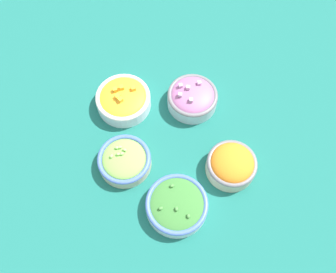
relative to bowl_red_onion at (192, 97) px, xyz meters
The scene contains 6 objects.
ground_plane 0.14m from the bowl_red_onion, 39.54° to the right, with size 3.00×3.00×0.00m, color #196056.
bowl_red_onion is the anchor object (origin of this frame).
bowl_broccoli 0.30m from the bowl_red_onion, 18.86° to the right, with size 0.15×0.15×0.05m.
bowl_lettuce 0.25m from the bowl_red_onion, 54.29° to the right, with size 0.14×0.14×0.06m.
bowl_carrots 0.22m from the bowl_red_onion, 14.94° to the left, with size 0.13×0.13×0.07m.
bowl_squash 0.19m from the bowl_red_onion, 98.60° to the right, with size 0.15×0.15×0.07m.
Camera 1 is at (0.42, -0.07, 0.90)m, focal length 40.00 mm.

